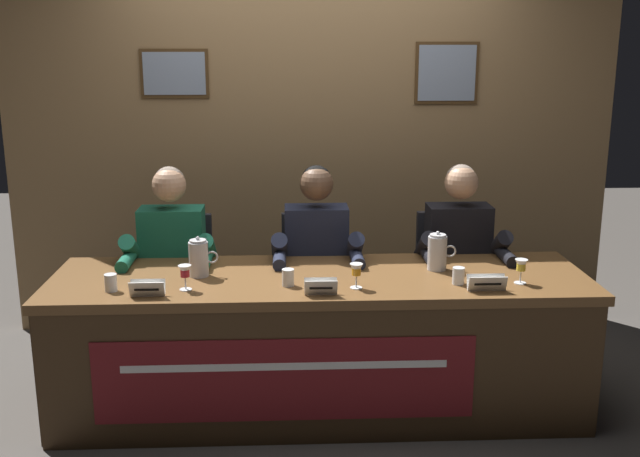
{
  "coord_description": "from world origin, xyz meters",
  "views": [
    {
      "loc": [
        -0.16,
        -3.64,
        1.9
      ],
      "look_at": [
        0.0,
        0.0,
        0.99
      ],
      "focal_mm": 41.67,
      "sensor_mm": 36.0,
      "label": 1
    }
  ],
  "objects_px": {
    "juice_glass_right": "(521,267)",
    "water_cup_right": "(458,277)",
    "panelist_center": "(317,258)",
    "nameplate_right": "(487,283)",
    "conference_table": "(320,327)",
    "chair_left": "(178,295)",
    "chair_center": "(316,293)",
    "water_pitcher_left_side": "(199,258)",
    "juice_glass_left": "(185,273)",
    "juice_glass_center": "(356,271)",
    "chair_right": "(451,291)",
    "panelist_left": "(171,260)",
    "water_pitcher_right_side": "(437,252)",
    "water_cup_left": "(111,284)",
    "panelist_right": "(461,256)",
    "nameplate_center": "(321,287)",
    "nameplate_left": "(147,288)",
    "water_cup_center": "(288,278)"
  },
  "relations": [
    {
      "from": "juice_glass_right",
      "to": "water_cup_right",
      "type": "height_order",
      "value": "juice_glass_right"
    },
    {
      "from": "panelist_center",
      "to": "nameplate_right",
      "type": "relative_size",
      "value": 6.66
    },
    {
      "from": "conference_table",
      "to": "chair_left",
      "type": "relative_size",
      "value": 3.03
    },
    {
      "from": "chair_center",
      "to": "water_pitcher_left_side",
      "type": "distance_m",
      "value": 0.92
    },
    {
      "from": "juice_glass_left",
      "to": "juice_glass_right",
      "type": "distance_m",
      "value": 1.65
    },
    {
      "from": "juice_glass_center",
      "to": "chair_right",
      "type": "height_order",
      "value": "chair_right"
    },
    {
      "from": "chair_left",
      "to": "panelist_left",
      "type": "distance_m",
      "value": 0.34
    },
    {
      "from": "panelist_center",
      "to": "nameplate_right",
      "type": "bearing_deg",
      "value": -39.64
    },
    {
      "from": "nameplate_right",
      "to": "water_pitcher_right_side",
      "type": "distance_m",
      "value": 0.4
    },
    {
      "from": "water_cup_left",
      "to": "chair_center",
      "type": "height_order",
      "value": "chair_center"
    },
    {
      "from": "panelist_left",
      "to": "nameplate_right",
      "type": "height_order",
      "value": "panelist_left"
    },
    {
      "from": "juice_glass_center",
      "to": "chair_right",
      "type": "relative_size",
      "value": 0.14
    },
    {
      "from": "panelist_left",
      "to": "water_cup_left",
      "type": "distance_m",
      "value": 0.61
    },
    {
      "from": "chair_center",
      "to": "juice_glass_center",
      "type": "bearing_deg",
      "value": -77.96
    },
    {
      "from": "water_cup_left",
      "to": "water_pitcher_right_side",
      "type": "height_order",
      "value": "water_pitcher_right_side"
    },
    {
      "from": "panelist_left",
      "to": "panelist_right",
      "type": "relative_size",
      "value": 1.0
    },
    {
      "from": "nameplate_center",
      "to": "water_pitcher_left_side",
      "type": "height_order",
      "value": "water_pitcher_left_side"
    },
    {
      "from": "juice_glass_left",
      "to": "panelist_center",
      "type": "xyz_separation_m",
      "value": [
        0.66,
        0.58,
        -0.1
      ]
    },
    {
      "from": "water_cup_left",
      "to": "panelist_center",
      "type": "bearing_deg",
      "value": 29.61
    },
    {
      "from": "conference_table",
      "to": "water_cup_left",
      "type": "relative_size",
      "value": 32.44
    },
    {
      "from": "chair_right",
      "to": "water_pitcher_left_side",
      "type": "height_order",
      "value": "water_pitcher_left_side"
    },
    {
      "from": "water_pitcher_right_side",
      "to": "water_cup_left",
      "type": "bearing_deg",
      "value": -170.37
    },
    {
      "from": "juice_glass_left",
      "to": "nameplate_center",
      "type": "xyz_separation_m",
      "value": [
        0.65,
        -0.1,
        -0.05
      ]
    },
    {
      "from": "chair_right",
      "to": "panelist_right",
      "type": "relative_size",
      "value": 0.74
    },
    {
      "from": "nameplate_left",
      "to": "water_pitcher_right_side",
      "type": "height_order",
      "value": "water_pitcher_right_side"
    },
    {
      "from": "chair_left",
      "to": "chair_right",
      "type": "distance_m",
      "value": 1.64
    },
    {
      "from": "conference_table",
      "to": "chair_left",
      "type": "bearing_deg",
      "value": 140.01
    },
    {
      "from": "chair_left",
      "to": "conference_table",
      "type": "bearing_deg",
      "value": -39.99
    },
    {
      "from": "water_cup_center",
      "to": "juice_glass_right",
      "type": "relative_size",
      "value": 0.69
    },
    {
      "from": "chair_right",
      "to": "water_pitcher_right_side",
      "type": "height_order",
      "value": "water_pitcher_right_side"
    },
    {
      "from": "chair_right",
      "to": "juice_glass_right",
      "type": "relative_size",
      "value": 7.34
    },
    {
      "from": "chair_left",
      "to": "juice_glass_right",
      "type": "height_order",
      "value": "chair_left"
    },
    {
      "from": "chair_right",
      "to": "water_pitcher_right_side",
      "type": "xyz_separation_m",
      "value": [
        -0.2,
        -0.5,
        0.39
      ]
    },
    {
      "from": "panelist_center",
      "to": "water_pitcher_left_side",
      "type": "xyz_separation_m",
      "value": [
        -0.62,
        -0.36,
        0.11
      ]
    },
    {
      "from": "panelist_left",
      "to": "juice_glass_left",
      "type": "bearing_deg",
      "value": -74.64
    },
    {
      "from": "nameplate_left",
      "to": "juice_glass_left",
      "type": "distance_m",
      "value": 0.2
    },
    {
      "from": "panelist_left",
      "to": "juice_glass_center",
      "type": "xyz_separation_m",
      "value": [
        0.99,
        -0.59,
        0.1
      ]
    },
    {
      "from": "conference_table",
      "to": "panelist_center",
      "type": "relative_size",
      "value": 2.23
    },
    {
      "from": "juice_glass_left",
      "to": "water_pitcher_right_side",
      "type": "distance_m",
      "value": 1.31
    },
    {
      "from": "water_cup_left",
      "to": "panelist_center",
      "type": "relative_size",
      "value": 0.07
    },
    {
      "from": "nameplate_center",
      "to": "water_pitcher_right_side",
      "type": "bearing_deg",
      "value": 31.01
    },
    {
      "from": "water_cup_left",
      "to": "water_cup_center",
      "type": "distance_m",
      "value": 0.85
    },
    {
      "from": "nameplate_right",
      "to": "water_pitcher_left_side",
      "type": "distance_m",
      "value": 1.44
    },
    {
      "from": "water_cup_left",
      "to": "nameplate_center",
      "type": "relative_size",
      "value": 0.55
    },
    {
      "from": "water_pitcher_left_side",
      "to": "panelist_right",
      "type": "bearing_deg",
      "value": 13.88
    },
    {
      "from": "juice_glass_center",
      "to": "water_cup_left",
      "type": "bearing_deg",
      "value": 179.62
    },
    {
      "from": "juice_glass_left",
      "to": "nameplate_right",
      "type": "relative_size",
      "value": 0.67
    },
    {
      "from": "juice_glass_left",
      "to": "nameplate_right",
      "type": "xyz_separation_m",
      "value": [
        1.45,
        -0.08,
        -0.05
      ]
    },
    {
      "from": "panelist_right",
      "to": "nameplate_right",
      "type": "xyz_separation_m",
      "value": [
        -0.03,
        -0.66,
        0.06
      ]
    },
    {
      "from": "water_cup_left",
      "to": "panelist_right",
      "type": "height_order",
      "value": "panelist_right"
    }
  ]
}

